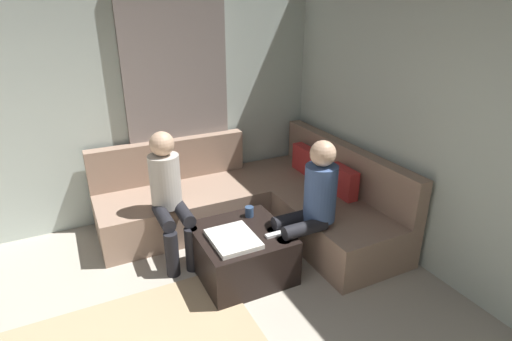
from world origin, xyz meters
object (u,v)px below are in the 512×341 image
(ottoman, at_px, (242,253))
(game_remote, at_px, (274,235))
(coffee_mug, at_px, (249,212))
(sectional_couch, at_px, (258,201))
(person_on_couch_side, at_px, (169,192))
(person_on_couch_back, at_px, (310,203))

(ottoman, distance_m, game_remote, 0.36)
(ottoman, relative_size, coffee_mug, 8.00)
(ottoman, height_order, coffee_mug, coffee_mug)
(sectional_couch, distance_m, person_on_couch_side, 1.06)
(ottoman, xyz_separation_m, coffee_mug, (-0.22, 0.18, 0.26))
(sectional_couch, height_order, coffee_mug, sectional_couch)
(coffee_mug, distance_m, game_remote, 0.40)
(person_on_couch_side, bearing_deg, ottoman, 130.16)
(coffee_mug, bearing_deg, sectional_couch, 145.43)
(person_on_couch_back, xyz_separation_m, person_on_couch_side, (-0.74, -1.03, 0.00))
(game_remote, relative_size, person_on_couch_side, 0.12)
(coffee_mug, xyz_separation_m, game_remote, (0.40, 0.04, -0.04))
(ottoman, xyz_separation_m, game_remote, (0.18, 0.22, 0.22))
(sectional_couch, height_order, person_on_couch_back, person_on_couch_back)
(coffee_mug, bearing_deg, person_on_couch_back, 43.45)
(sectional_couch, distance_m, ottoman, 0.87)
(sectional_couch, xyz_separation_m, game_remote, (0.88, -0.29, 0.15))
(person_on_couch_side, bearing_deg, sectional_couch, -171.38)
(coffee_mug, height_order, game_remote, coffee_mug)
(sectional_couch, bearing_deg, person_on_couch_side, -81.38)
(sectional_couch, distance_m, coffee_mug, 0.61)
(person_on_couch_back, relative_size, person_on_couch_side, 1.00)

